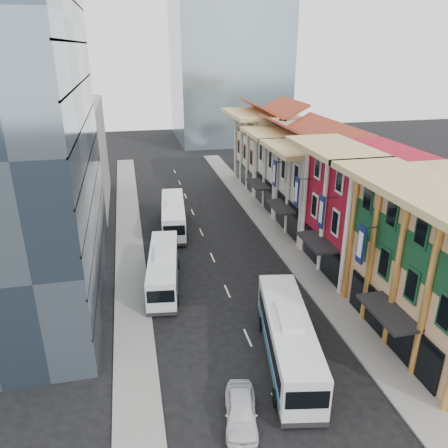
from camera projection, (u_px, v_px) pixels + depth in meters
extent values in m
plane|color=black|center=(283.00, 418.00, 26.16)|extent=(200.00, 200.00, 0.00)
cube|color=slate|center=(289.00, 249.00, 47.72)|extent=(3.00, 90.00, 0.15)
cube|color=slate|center=(130.00, 265.00, 44.31)|extent=(3.00, 90.00, 0.15)
cube|color=maroon|center=(364.00, 210.00, 42.06)|extent=(8.00, 10.00, 12.00)
cube|color=beige|center=(322.00, 191.00, 51.03)|extent=(8.00, 9.00, 10.00)
cube|color=beige|center=(294.00, 171.00, 59.17)|extent=(8.00, 9.00, 10.00)
cube|color=beige|center=(270.00, 151.00, 68.47)|extent=(8.00, 12.00, 11.00)
cube|color=#3C4E60|center=(6.00, 124.00, 34.26)|extent=(12.00, 26.00, 30.00)
cube|color=gray|center=(66.00, 157.00, 58.27)|extent=(10.00, 18.00, 14.00)
imported|color=silver|center=(241.00, 411.00, 25.64)|extent=(2.82, 4.95, 1.58)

